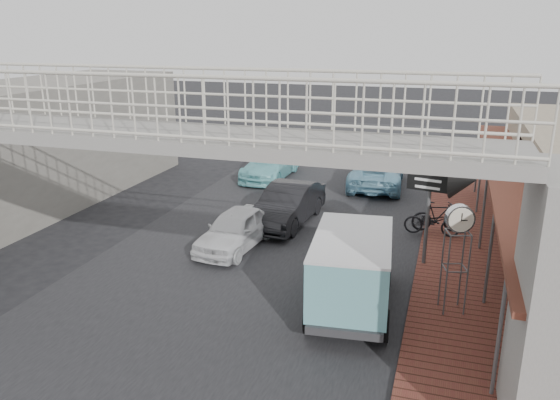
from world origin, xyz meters
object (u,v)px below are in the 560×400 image
Objects in this scene: angkot_far at (270,164)px; street_clock at (459,224)px; white_hatchback at (235,229)px; angkot_van at (352,262)px; motorcycle_far at (438,217)px; motorcycle_near at (432,221)px; arrow_sign at (460,180)px; dark_sedan at (288,205)px; angkot_curb at (377,172)px.

street_clock is at bearing -51.81° from angkot_far.
white_hatchback is 0.86× the size of angkot_van.
white_hatchback reaches higher than motorcycle_far.
angkot_far reaches higher than white_hatchback.
angkot_van is 2.43× the size of motorcycle_far.
white_hatchback is 2.00× the size of motorcycle_near.
angkot_van is 1.57× the size of street_clock.
motorcycle_far is 0.53× the size of arrow_sign.
motorcycle_near is (6.28, 2.97, -0.05)m from white_hatchback.
angkot_van reaches higher than motorcycle_far.
dark_sedan is 1.31× the size of arrow_sign.
dark_sedan is at bearing 122.05° from street_clock.
dark_sedan is at bearing 82.38° from motorcycle_far.
angkot_curb is at bearing 123.28° from arrow_sign.
angkot_van reaches higher than angkot_curb.
angkot_van is 4.36m from arrow_sign.
arrow_sign is at bearing -19.70° from dark_sedan.
angkot_van reaches higher than dark_sedan.
angkot_curb is at bearing 72.27° from dark_sedan.
arrow_sign is (6.03, -2.68, 2.17)m from dark_sedan.
street_clock is at bearing -77.92° from arrow_sign.
motorcycle_near is at bearing 145.18° from motorcycle_far.
street_clock is (0.76, -5.47, 1.87)m from motorcycle_near.
dark_sedan is at bearing -65.04° from angkot_far.
angkot_curb is 2.66× the size of motorcycle_near.
street_clock is (8.86, -11.64, 1.78)m from angkot_far.
angkot_far is 1.07× the size of angkot_van.
motorcycle_near is 0.67× the size of street_clock.
dark_sedan is 1.59× the size of street_clock.
dark_sedan is 2.45× the size of motorcycle_far.
white_hatchback is 1.35× the size of street_clock.
street_clock is at bearing 6.04° from angkot_van.
dark_sedan reaches higher than motorcycle_far.
arrow_sign is (2.50, 3.21, 1.57)m from angkot_van.
white_hatchback is at bearing 104.41° from motorcycle_far.
angkot_curb is at bearing 90.68° from street_clock.
dark_sedan reaches higher than angkot_curb.
motorcycle_far is at bearing 10.14° from dark_sedan.
white_hatchback is at bearing -167.03° from arrow_sign.
angkot_curb reaches higher than angkot_far.
angkot_curb reaches higher than motorcycle_far.
angkot_van is 2.82m from street_clock.
white_hatchback is at bearing -77.80° from angkot_far.
angkot_curb is 12.14m from angkot_van.
street_clock is 0.82× the size of arrow_sign.
arrow_sign is at bearing -165.68° from motorcycle_near.
dark_sedan is at bearing 167.60° from arrow_sign.
motorcycle_near is 5.83m from street_clock.
white_hatchback is 0.85× the size of dark_sedan.
dark_sedan is 0.95× the size of angkot_far.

